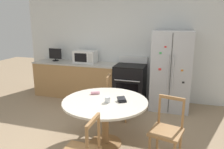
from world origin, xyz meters
The scene contains 12 objects.
back_wall centered at (0.00, 2.65, 1.30)m, with size 5.20×0.10×2.60m.
kitchen_counter centered at (-1.13, 2.29, 0.45)m, with size 2.17×0.64×0.90m.
refrigerator centered at (1.26, 2.20, 0.87)m, with size 0.84×0.80×1.74m.
oven_range centered at (0.32, 2.26, 0.47)m, with size 0.71×0.68×1.08m.
microwave centered at (-0.87, 2.33, 1.05)m, with size 0.56×0.36×0.31m.
countertop_tv centered at (-1.72, 2.33, 1.07)m, with size 0.34×0.16×0.33m.
dining_table centered at (0.35, 0.32, 0.62)m, with size 1.33×1.33×0.74m.
dining_chair_right centered at (1.30, 0.21, 0.43)m, with size 0.50×0.50×0.90m.
dining_chair_far centered at (0.26, 1.27, 0.43)m, with size 0.47×0.47×0.90m.
candle_glass centered at (0.40, 0.26, 0.78)m, with size 0.09×0.09×0.09m.
folded_napkin centered at (0.09, 0.55, 0.77)m, with size 0.15×0.11×0.05m.
wallet centered at (0.60, 0.35, 0.77)m, with size 0.17×0.17×0.07m.
Camera 1 is at (1.38, -2.69, 1.96)m, focal length 35.00 mm.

